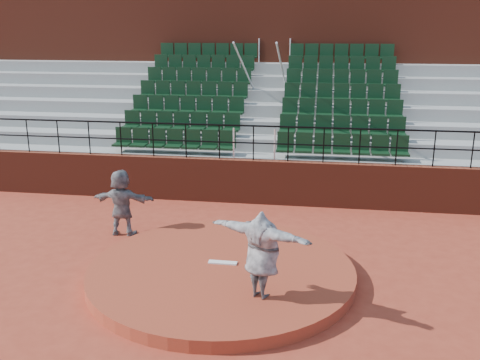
# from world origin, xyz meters

# --- Properties ---
(ground) EXTENTS (90.00, 90.00, 0.00)m
(ground) POSITION_xyz_m (0.00, 0.00, 0.00)
(ground) COLOR #9F3824
(ground) RESTS_ON ground
(pitchers_mound) EXTENTS (5.50, 5.50, 0.25)m
(pitchers_mound) POSITION_xyz_m (0.00, 0.00, 0.12)
(pitchers_mound) COLOR #9E3A23
(pitchers_mound) RESTS_ON ground
(pitching_rubber) EXTENTS (0.60, 0.15, 0.03)m
(pitching_rubber) POSITION_xyz_m (0.00, 0.15, 0.27)
(pitching_rubber) COLOR white
(pitching_rubber) RESTS_ON pitchers_mound
(boundary_wall) EXTENTS (24.00, 0.30, 1.30)m
(boundary_wall) POSITION_xyz_m (0.00, 5.00, 0.65)
(boundary_wall) COLOR maroon
(boundary_wall) RESTS_ON ground
(wall_railing) EXTENTS (24.04, 0.05, 1.03)m
(wall_railing) POSITION_xyz_m (0.00, 5.00, 2.03)
(wall_railing) COLOR black
(wall_railing) RESTS_ON boundary_wall
(seating_deck) EXTENTS (24.00, 5.97, 4.63)m
(seating_deck) POSITION_xyz_m (0.00, 8.64, 1.45)
(seating_deck) COLOR #989893
(seating_deck) RESTS_ON ground
(press_box_facade) EXTENTS (24.00, 3.00, 7.10)m
(press_box_facade) POSITION_xyz_m (0.00, 12.60, 3.55)
(press_box_facade) COLOR maroon
(press_box_facade) RESTS_ON ground
(pitcher) EXTENTS (2.08, 1.34, 1.65)m
(pitcher) POSITION_xyz_m (0.96, -1.13, 1.08)
(pitcher) COLOR black
(pitcher) RESTS_ON pitchers_mound
(fielder) EXTENTS (1.56, 0.50, 1.68)m
(fielder) POSITION_xyz_m (-2.88, 2.00, 0.84)
(fielder) COLOR black
(fielder) RESTS_ON ground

